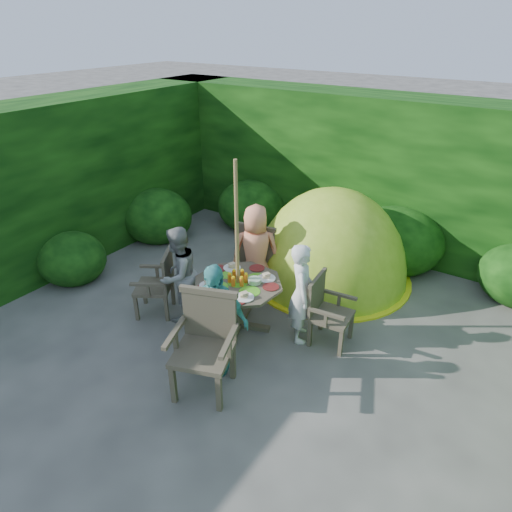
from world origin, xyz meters
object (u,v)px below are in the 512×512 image
Objects in this scene: patio_table at (238,289)px; garden_chair_front at (205,342)px; garden_chair_right at (326,310)px; parasol_pole at (237,250)px; child_right at (302,293)px; child_back at (256,252)px; child_left at (178,274)px; garden_chair_left at (159,283)px; child_front at (215,318)px; dome_tent at (328,277)px; garden_chair_back at (261,253)px.

garden_chair_front is (0.33, -1.04, 0.01)m from patio_table.
garden_chair_front is (-0.72, -1.39, 0.12)m from garden_chair_right.
garden_chair_right is (1.05, 0.36, -0.65)m from parasol_pole.
child_back reaches higher than child_right.
child_left is (-1.81, -0.60, 0.19)m from garden_chair_right.
garden_chair_left is 0.67× the size of child_left.
parasol_pole is 0.90m from child_back.
child_front is (-0.52, -1.01, 0.02)m from child_right.
garden_chair_left is 1.37m from child_back.
garden_chair_right is 1.63m from dome_tent.
patio_table is at bearing -112.29° from dome_tent.
patio_table is 0.81m from child_left.
parasol_pole is 0.78× the size of dome_tent.
garden_chair_back is at bearing 156.49° from child_left.
dome_tent is (-0.64, 1.44, -0.45)m from garden_chair_right.
garden_chair_front is 0.78× the size of child_back.
child_right is (1.82, 0.57, 0.18)m from garden_chair_left.
parasol_pole is 2.24× the size of garden_chair_back.
garden_chair_front is 1.35m from child_right.
parasol_pole is 2.62× the size of garden_chair_right.
dome_tent is at bearing 18.28° from garden_chair_right.
garden_chair_front reaches higher than patio_table.
dome_tent reaches higher than garden_chair_right.
garden_chair_front is (1.39, -0.71, 0.11)m from garden_chair_left.
patio_table is 0.81m from child_back.
dome_tent is at bearing 144.44° from child_left.
child_left is (-0.76, -0.25, -0.46)m from parasol_pole.
parasol_pole is at bearing -149.27° from patio_table.
child_back is 0.48× the size of dome_tent.
garden_chair_back is 0.74× the size of child_front.
patio_table is 1.09m from garden_chair_front.
dome_tent is (0.41, 1.79, -0.55)m from patio_table.
child_back reaches higher than garden_chair_front.
child_left is at bearing -162.02° from patio_table.
garden_chair_left is 0.81× the size of garden_chair_front.
dome_tent is at bearing -156.67° from child_back.
garden_chair_back is at bearing -103.96° from child_back.
garden_chair_right is 1.57m from garden_chair_front.
child_back is (0.10, -0.28, 0.15)m from garden_chair_back.
child_front reaches higher than patio_table.
child_front reaches higher than child_left.
garden_chair_left is at bearing 102.24° from garden_chair_right.
child_left is 1.13m from child_front.
child_front is 0.47× the size of dome_tent.
child_back is (0.81, 1.08, 0.22)m from garden_chair_left.
child_back is 1.03× the size of child_front.
parasol_pole is at bearing 102.29° from child_left.
child_back is (-0.25, 0.76, -0.42)m from parasol_pole.
garden_chair_right is 0.65× the size of child_left.
garden_chair_back is 1.35m from child_left.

